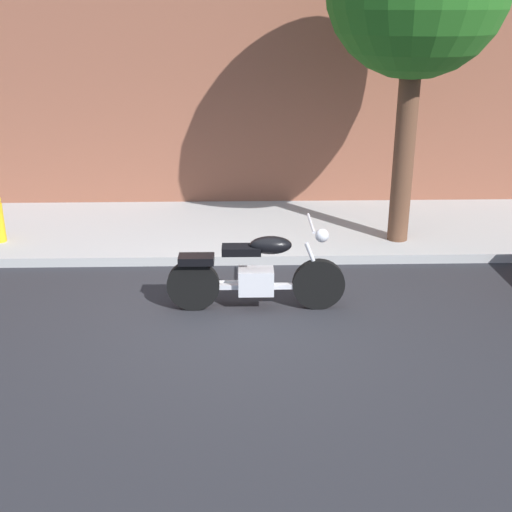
% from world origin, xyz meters
% --- Properties ---
extents(ground_plane, '(60.00, 60.00, 0.00)m').
position_xyz_m(ground_plane, '(0.00, 0.00, 0.00)').
color(ground_plane, '#28282D').
extents(sidewalk, '(21.49, 2.91, 0.14)m').
position_xyz_m(sidewalk, '(0.00, 3.20, 0.07)').
color(sidewalk, '#AFAFAF').
rests_on(sidewalk, ground).
extents(motorcycle, '(2.23, 0.70, 1.16)m').
position_xyz_m(motorcycle, '(0.22, 0.27, 0.48)').
color(motorcycle, black).
rests_on(motorcycle, ground).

